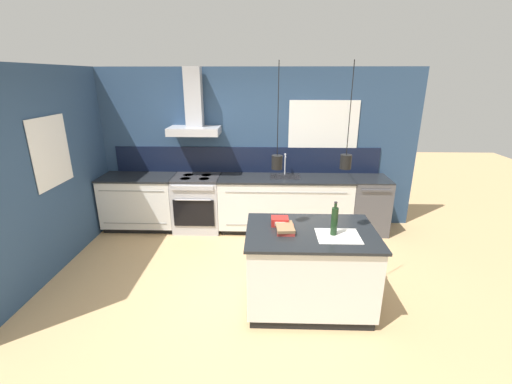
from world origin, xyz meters
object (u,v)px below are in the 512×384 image
Objects in this scene: oven_range at (198,203)px; book_stack at (285,228)px; dishwasher at (368,205)px; red_supply_box at (280,221)px; bottle_on_island at (334,221)px.

oven_range is 3.12× the size of book_stack.
dishwasher is 2.45m from red_supply_box.
oven_range is at bearing 131.37° from bottle_on_island.
bottle_on_island is 0.60m from red_supply_box.
book_stack is at bearing -71.53° from red_supply_box.
bottle_on_island is at bearing -115.05° from dishwasher.
oven_range is at bearing 123.84° from book_stack.
bottle_on_island reaches higher than book_stack.
book_stack is at bearing -56.16° from oven_range.
dishwasher is 2.39m from bottle_on_island.
bottle_on_island reaches higher than dishwasher.
red_supply_box reaches higher than book_stack.
dishwasher is at bearing 53.91° from book_stack.
book_stack is 0.17m from red_supply_box.
book_stack is (-1.47, -2.01, 0.49)m from dishwasher.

